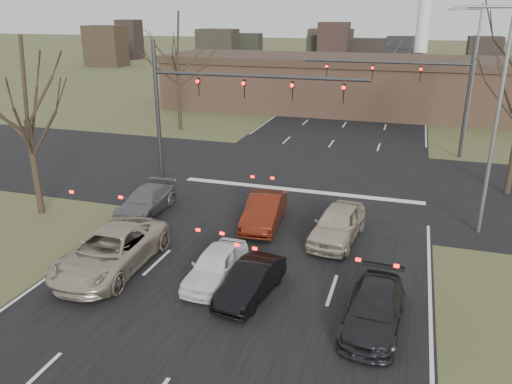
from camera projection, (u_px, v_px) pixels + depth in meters
The scene contains 17 objects.
ground at pixel (210, 320), 16.19m from camera, with size 360.00×360.00×0.00m, color #4A532C.
road_main at pixel (373, 83), 69.99m from camera, with size 14.00×300.00×0.02m, color black.
road_cross at pixel (306, 180), 29.63m from camera, with size 200.00×14.00×0.02m, color black.
building at pixel (377, 85), 48.79m from camera, with size 42.40×10.40×5.30m.
mast_arm_near at pixel (209, 95), 27.59m from camera, with size 12.12×0.24×8.00m.
mast_arm_far at pixel (425, 82), 33.36m from camera, with size 11.12×0.24×8.00m.
streetlight_right_near at pixel (494, 109), 20.76m from camera, with size 2.34×0.25×10.00m.
streetlight_right_far at pixel (471, 68), 35.86m from camera, with size 2.34×0.25×10.00m.
tree_left_near at pixel (21, 79), 22.58m from camera, with size 5.10×5.10×8.50m.
tree_left_far at pixel (176, 39), 39.77m from camera, with size 5.70×5.70×9.50m.
car_silver_suv at pixel (111, 250), 19.15m from camera, with size 2.61×5.65×1.57m, color #AFA28E.
car_white_sedan at pixel (216, 265), 18.33m from camera, with size 1.51×3.76×1.28m, color white.
car_black_hatch at pixel (251, 281), 17.34m from camera, with size 1.26×3.61×1.19m, color black.
car_charcoal_sedan at pixel (374, 309), 15.68m from camera, with size 1.71×4.21×1.22m, color black.
car_grey_ahead at pixel (146, 201), 24.59m from camera, with size 1.75×4.31×1.25m, color slate.
car_red_ahead at pixel (264, 211), 23.17m from camera, with size 1.50×4.31×1.42m, color #52180B.
car_silver_ahead at pixel (338, 224), 21.61m from camera, with size 1.78×4.42×1.51m, color beige.
Camera 1 is at (5.58, -12.71, 9.43)m, focal length 35.00 mm.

